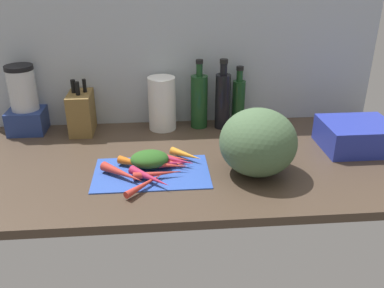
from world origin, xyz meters
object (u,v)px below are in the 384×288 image
Objects in this scene: carrot_5 at (173,158)px; carrot_0 at (186,155)px; blender_appliance at (25,104)px; bottle_0 at (199,100)px; carrot_7 at (122,173)px; winter_squash at (258,142)px; carrot_9 at (146,184)px; carrot_2 at (158,174)px; bottle_1 at (223,100)px; carrot_6 at (176,163)px; knife_block at (81,112)px; bottle_2 at (238,101)px; dish_rack at (356,136)px; carrot_1 at (138,164)px; cutting_board at (152,172)px; carrot_10 at (167,161)px; carrot_3 at (150,177)px; carrot_8 at (161,165)px; carrot_4 at (175,160)px; paper_towel_roll at (162,103)px.

carrot_0 is at bearing 19.20° from carrot_5.
bottle_0 is at bearing -0.70° from blender_appliance.
winter_squash reaches higher than carrot_7.
carrot_2 is at bearing 56.13° from carrot_9.
winter_squash is 0.87× the size of bottle_1.
winter_squash is at bearing -10.60° from carrot_6.
bottle_2 is at bearing 2.93° from knife_block.
carrot_0 is 66.48cm from dish_rack.
bottle_1 is at bearing 57.09° from carrot_2.
dish_rack is (58.21, -27.15, -6.69)cm from bottle_0.
carrot_1 is 0.59× the size of bottle_2.
carrot_5 reaches higher than cutting_board.
winter_squash is 0.99× the size of dish_rack.
blender_appliance is (-50.36, 52.17, 10.30)cm from carrot_9.
dish_rack is at bearing 11.17° from carrot_7.
carrot_1 reaches higher than carrot_6.
winter_squash is (30.63, -7.00, 9.43)cm from carrot_10.
carrot_3 is 63.43cm from bottle_2.
carrot_5 is 1.05× the size of carrot_6.
bottle_0 is at bearing 155.00° from dish_rack.
carrot_0 is at bearing 49.84° from carrot_3.
knife_block is (-29.02, 39.41, 8.32)cm from cutting_board.
carrot_2 is 3.88cm from carrot_3.
dish_rack is at bearing -12.09° from blender_appliance.
blender_appliance is (-55.46, 40.85, 9.75)cm from carrot_8.
carrot_9 is at bearing -168.19° from winter_squash.
carrot_6 is at bearing -170.99° from dish_rack.
bottle_0 is (-15.46, 43.39, 0.44)cm from winter_squash.
bottle_2 is at bearing 52.30° from carrot_3.
carrot_7 reaches higher than cutting_board.
carrot_4 is 0.80× the size of carrot_8.
carrot_4 is 0.55× the size of winter_squash.
carrot_1 is 0.68× the size of knife_block.
carrot_4 reaches higher than carrot_2.
knife_block is (-34.42, 34.62, 6.66)cm from carrot_10.
cutting_board is at bearing -35.01° from carrot_1.
bottle_0 reaches higher than cutting_board.
bottle_0 is (18.32, 45.36, 9.82)cm from carrot_2.
blender_appliance is (-42.43, 45.50, 9.83)cm from carrot_7.
carrot_8 is at bearing 174.01° from winter_squash.
carrot_4 is 36.85cm from paper_towel_roll.
carrot_0 is 0.71× the size of carrot_7.
paper_towel_roll reaches higher than carrot_7.
blender_appliance is (-54.34, 46.24, 10.16)cm from carrot_2.
winter_squash is 1.15× the size of paper_towel_roll.
winter_squash is at bearing -24.77° from carrot_0.
bottle_1 is at bearing 56.23° from carrot_3.
carrot_0 is 0.74× the size of carrot_3.
carrot_10 is 69.29cm from blender_appliance.
carrot_0 is at bearing -36.52° from knife_block.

